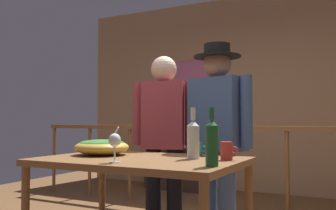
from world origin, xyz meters
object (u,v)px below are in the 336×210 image
at_px(flat_screen_tv, 176,133).
at_px(mug_teal, 197,149).
at_px(framed_picture, 194,79).
at_px(tv_console, 176,171).
at_px(person_standing_right, 217,127).
at_px(serving_table, 140,171).
at_px(wine_bottle_clear, 193,138).
at_px(stair_railing, 218,153).
at_px(salad_bowl, 102,146).
at_px(wine_bottle_green, 212,142).
at_px(person_standing_left, 164,134).
at_px(wine_glass, 115,142).
at_px(mug_red, 227,151).

distance_m(flat_screen_tv, mug_teal, 3.11).
bearing_deg(framed_picture, tv_console, -120.26).
relative_size(mug_teal, person_standing_right, 0.07).
distance_m(tv_console, serving_table, 3.32).
relative_size(tv_console, mug_teal, 7.66).
height_order(framed_picture, wine_bottle_clear, framed_picture).
xyz_separation_m(stair_railing, salad_bowl, (-0.11, -1.99, 0.19)).
relative_size(wine_bottle_green, person_standing_left, 0.19).
height_order(framed_picture, stair_railing, framed_picture).
relative_size(framed_picture, salad_bowl, 1.67).
bearing_deg(salad_bowl, person_standing_right, 50.30).
bearing_deg(wine_glass, mug_teal, 66.59).
xyz_separation_m(framed_picture, wine_bottle_clear, (1.40, -3.22, -0.76)).
height_order(stair_railing, person_standing_left, person_standing_left).
height_order(mug_red, person_standing_left, person_standing_left).
xyz_separation_m(flat_screen_tv, mug_teal, (1.52, -2.72, -0.00)).
height_order(framed_picture, person_standing_right, framed_picture).
xyz_separation_m(tv_console, wine_bottle_green, (1.81, -3.24, 0.65)).
xyz_separation_m(tv_console, mug_red, (1.78, -2.91, 0.57)).
relative_size(wine_glass, wine_bottle_green, 0.54).
bearing_deg(person_standing_left, serving_table, 89.94).
distance_m(salad_bowl, mug_red, 0.87).
relative_size(wine_bottle_green, mug_red, 2.78).
distance_m(stair_railing, wine_glass, 2.35).
height_order(salad_bowl, person_standing_right, person_standing_right).
bearing_deg(stair_railing, mug_teal, -74.25).
xyz_separation_m(framed_picture, stair_railing, (0.86, -1.29, -1.02)).
relative_size(wine_bottle_clear, mug_teal, 2.71).
bearing_deg(wine_glass, person_standing_right, 77.57).
xyz_separation_m(wine_glass, wine_bottle_clear, (0.31, 0.40, 0.01)).
bearing_deg(mug_red, person_standing_right, 114.84).
relative_size(flat_screen_tv, serving_table, 0.53).
bearing_deg(wine_bottle_clear, flat_screen_tv, 118.48).
bearing_deg(serving_table, flat_screen_tv, 112.65).
bearing_deg(serving_table, wine_bottle_green, -19.04).
relative_size(wine_bottle_green, person_standing_right, 0.19).
bearing_deg(wine_bottle_clear, mug_red, 6.11).
height_order(tv_console, flat_screen_tv, flat_screen_tv).
relative_size(wine_bottle_clear, person_standing_right, 0.20).
height_order(mug_teal, person_standing_left, person_standing_left).
xyz_separation_m(tv_console, flat_screen_tv, (0.00, -0.03, 0.57)).
bearing_deg(wine_bottle_green, flat_screen_tv, 119.51).
bearing_deg(mug_teal, wine_glass, -113.41).
height_order(framed_picture, mug_red, framed_picture).
height_order(wine_glass, person_standing_right, person_standing_right).
bearing_deg(mug_red, wine_glass, -140.74).
bearing_deg(stair_railing, person_standing_left, -90.31).
bearing_deg(mug_red, serving_table, -165.41).
xyz_separation_m(wine_glass, person_standing_left, (-0.25, 1.04, 0.01)).
bearing_deg(person_standing_right, serving_table, 90.06).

